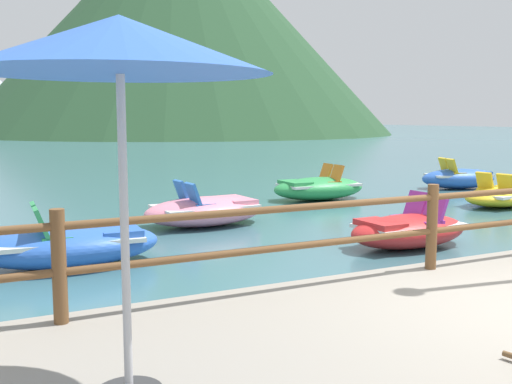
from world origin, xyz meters
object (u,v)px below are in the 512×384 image
object	(u,v)px
pedal_boat_1	(503,196)
pedal_boat_6	(408,230)
pedal_boat_4	(318,188)
pedal_boat_5	(70,245)
beach_umbrella	(120,51)
pedal_boat_0	(459,178)
pedal_boat_3	(205,210)

from	to	relation	value
pedal_boat_1	pedal_boat_6	world-z (taller)	pedal_boat_6
pedal_boat_6	pedal_boat_4	bearing A→B (deg)	72.58
pedal_boat_4	pedal_boat_1	bearing A→B (deg)	-40.27
pedal_boat_5	beach_umbrella	bearing A→B (deg)	-95.31
beach_umbrella	pedal_boat_0	bearing A→B (deg)	38.03
pedal_boat_3	beach_umbrella	bearing A→B (deg)	-114.73
beach_umbrella	pedal_boat_6	world-z (taller)	beach_umbrella
pedal_boat_3	pedal_boat_6	bearing A→B (deg)	-55.90
beach_umbrella	pedal_boat_4	size ratio (longest dim) A/B	0.89
pedal_boat_1	pedal_boat_5	distance (m)	10.19
beach_umbrella	pedal_boat_5	distance (m)	5.63
pedal_boat_4	pedal_boat_5	size ratio (longest dim) A/B	0.98
pedal_boat_1	pedal_boat_4	xyz separation A→B (m)	(-3.35, 2.83, 0.06)
pedal_boat_0	pedal_boat_5	xyz separation A→B (m)	(-11.72, -4.36, -0.01)
pedal_boat_1	pedal_boat_5	size ratio (longest dim) A/B	0.97
pedal_boat_5	pedal_boat_6	world-z (taller)	pedal_boat_5
beach_umbrella	pedal_boat_6	xyz separation A→B (m)	(5.56, 4.00, -2.16)
pedal_boat_0	pedal_boat_4	bearing A→B (deg)	-177.73
pedal_boat_0	pedal_boat_1	xyz separation A→B (m)	(-1.62, -3.03, -0.07)
pedal_boat_0	beach_umbrella	bearing A→B (deg)	-141.97
pedal_boat_5	pedal_boat_6	distance (m)	5.21
pedal_boat_1	pedal_boat_6	size ratio (longest dim) A/B	1.14
pedal_boat_5	pedal_boat_6	bearing A→B (deg)	-13.09
pedal_boat_4	pedal_boat_6	distance (m)	5.60
pedal_boat_4	pedal_boat_3	bearing A→B (deg)	-151.91
pedal_boat_4	pedal_boat_5	bearing A→B (deg)	-148.37
pedal_boat_3	pedal_boat_5	size ratio (longest dim) A/B	0.97
pedal_boat_0	pedal_boat_6	distance (m)	8.65
pedal_boat_4	pedal_boat_6	size ratio (longest dim) A/B	1.14
pedal_boat_3	pedal_boat_5	bearing A→B (deg)	-143.95
beach_umbrella	pedal_boat_3	distance (m)	8.29
pedal_boat_3	pedal_boat_6	size ratio (longest dim) A/B	1.14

